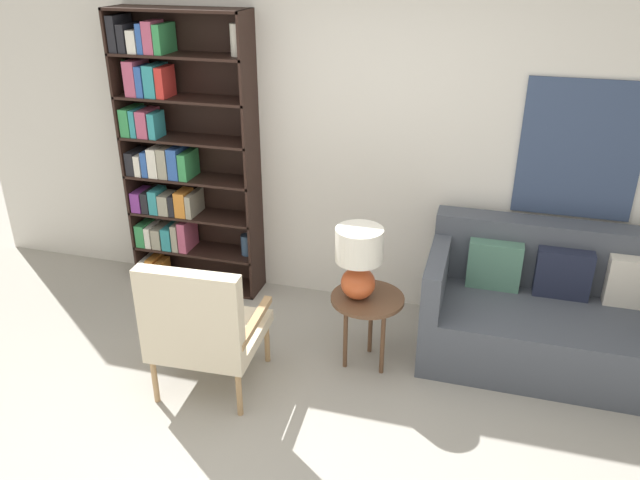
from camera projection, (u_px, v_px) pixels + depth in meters
The scene contains 7 objects.
ground_plane at pixel (252, 473), 3.37m from camera, with size 14.00×14.00×0.00m, color #9E998E.
wall_back at pixel (350, 132), 4.55m from camera, with size 6.40×0.08×2.70m.
bookshelf at pixel (174, 155), 4.83m from camera, with size 1.05×0.30×2.19m.
armchair at pixel (201, 325), 3.76m from camera, with size 0.67×0.67×0.94m.
couch at pixel (558, 314), 4.20m from camera, with size 1.75×0.88×0.89m.
side_table at pixel (367, 305), 4.06m from camera, with size 0.48×0.48×0.52m.
table_lamp at pixel (359, 258), 3.91m from camera, with size 0.30×0.30×0.49m.
Camera 1 is at (1.04, -2.31, 2.58)m, focal length 35.00 mm.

